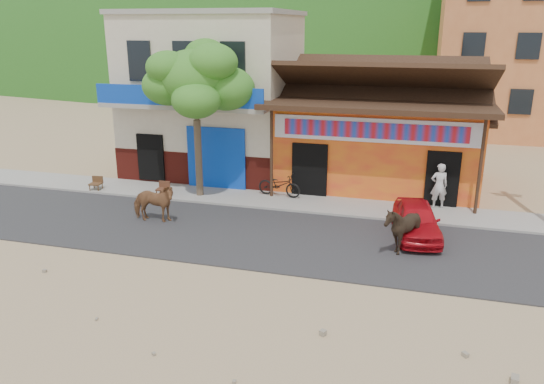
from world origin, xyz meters
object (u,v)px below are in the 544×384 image
at_px(cow_tan, 154,203).
at_px(cow_dark, 402,229).
at_px(tree, 197,120).
at_px(red_car, 416,220).
at_px(scooter, 279,185).
at_px(cafe_chair_left, 162,183).
at_px(pedestrian, 439,186).
at_px(cafe_chair_right, 95,178).

relative_size(cow_tan, cow_dark, 1.08).
bearing_deg(tree, red_car, -13.36).
distance_m(scooter, cafe_chair_left, 4.64).
xyz_separation_m(cow_dark, pedestrian, (1.13, 4.31, 0.18)).
bearing_deg(cow_tan, tree, -12.85).
relative_size(cow_dark, cafe_chair_right, 1.52).
bearing_deg(cafe_chair_left, red_car, -11.81).
height_order(tree, red_car, tree).
height_order(tree, cow_dark, tree).
xyz_separation_m(tree, cow_dark, (7.97, -3.41, -2.33)).
xyz_separation_m(tree, red_car, (8.37, -1.99, -2.52)).
distance_m(cow_dark, cafe_chair_right, 12.71).
bearing_deg(pedestrian, cow_tan, 8.19).
bearing_deg(tree, cafe_chair_left, -162.34).
xyz_separation_m(tree, pedestrian, (9.10, 0.90, -2.15)).
height_order(tree, cafe_chair_left, tree).
height_order(tree, cow_tan, tree).
height_order(cow_dark, scooter, cow_dark).
distance_m(tree, pedestrian, 9.39).
relative_size(tree, cow_dark, 4.02).
xyz_separation_m(cow_tan, red_car, (8.79, 1.05, -0.12)).
bearing_deg(pedestrian, cafe_chair_left, -6.99).
bearing_deg(cow_dark, tree, -127.37).
distance_m(cow_dark, scooter, 6.36).
distance_m(scooter, cafe_chair_right, 7.59).
bearing_deg(tree, cow_dark, -23.15).
distance_m(tree, cow_tan, 3.90).
xyz_separation_m(red_car, pedestrian, (0.73, 2.89, 0.36)).
bearing_deg(red_car, cow_tan, 178.04).
xyz_separation_m(cow_tan, cafe_chair_right, (-3.98, 2.54, -0.11)).
height_order(cow_dark, red_car, cow_dark).
bearing_deg(cafe_chair_left, tree, 14.82).
distance_m(pedestrian, cafe_chair_right, 13.58).
xyz_separation_m(cafe_chair_left, cafe_chair_right, (-3.00, -0.05, -0.00)).
relative_size(red_car, pedestrian, 1.95).
xyz_separation_m(red_car, scooter, (-5.27, 2.66, -0.02)).
bearing_deg(cafe_chair_right, cow_dark, -19.65).
relative_size(cow_tan, cafe_chair_right, 1.65).
height_order(cow_tan, cafe_chair_left, cow_tan).
relative_size(cow_tan, pedestrian, 0.95).
bearing_deg(cafe_chair_right, cafe_chair_left, -5.38).
xyz_separation_m(red_car, cafe_chair_right, (-12.77, 1.49, 0.01)).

